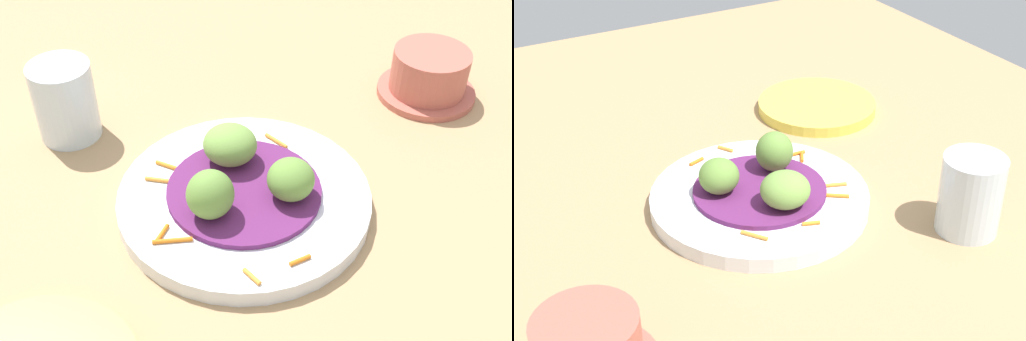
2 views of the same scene
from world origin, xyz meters
The scene contains 9 objects.
table_surface centered at (0.00, 0.00, 1.00)cm, with size 110.00×110.00×2.00cm, color tan.
main_plate centered at (1.59, -5.11, 2.85)cm, with size 23.77×23.77×1.71cm, color silver.
cabbage_bed centered at (1.59, -5.11, 3.99)cm, with size 14.46×14.46×0.56cm, color #60235B.
carrot_garnish centered at (5.12, -4.92, 3.91)cm, with size 14.49×19.58×0.40cm.
guac_scoop_left centered at (4.97, -2.40, 6.54)cm, with size 4.17×4.31×4.55cm, color olive.
guac_scoop_center centered at (-2.45, -3.54, 6.17)cm, with size 4.34×4.41×3.80cm, color olive.
guac_scoop_right centered at (2.25, -9.39, 6.20)cm, with size 4.92×5.22×3.86cm, color #759E47.
side_plate_small centered at (19.64, 11.65, 2.70)cm, with size 15.86×15.86×1.41cm, color #E0CC4C.
water_glass centered at (18.17, -19.48, 6.21)cm, with size 6.47×6.47×8.43cm, color silver.
Camera 2 is at (-31.36, -65.62, 47.46)cm, focal length 52.97 mm.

